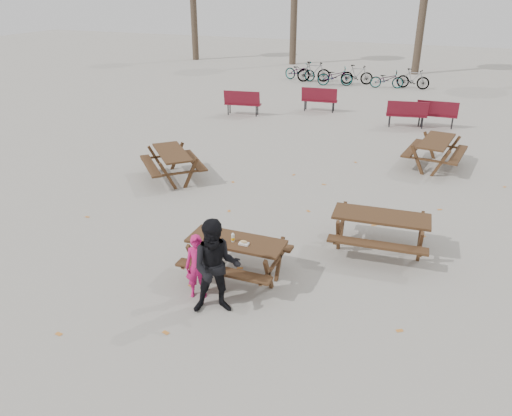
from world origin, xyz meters
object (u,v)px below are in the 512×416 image
(picnic_table_north, at_px, (173,165))
(picnic_table_far, at_px, (435,154))
(main_picnic_table, at_px, (236,249))
(picnic_table_east, at_px, (380,233))
(food_tray, at_px, (244,244))
(soda_bottle, at_px, (233,238))
(child, at_px, (198,267))
(adult, at_px, (216,267))

(picnic_table_north, bearing_deg, picnic_table_far, 75.52)
(main_picnic_table, bearing_deg, picnic_table_far, 68.36)
(main_picnic_table, bearing_deg, picnic_table_east, 39.77)
(picnic_table_far, bearing_deg, food_tray, 167.91)
(picnic_table_east, height_order, picnic_table_far, picnic_table_far)
(soda_bottle, distance_m, child, 0.87)
(child, bearing_deg, food_tray, 31.71)
(food_tray, bearing_deg, soda_bottle, 171.85)
(food_tray, xyz_separation_m, picnic_table_east, (2.15, 2.06, -0.38))
(soda_bottle, height_order, child, child)
(soda_bottle, xyz_separation_m, adult, (0.16, -1.04, 0.00))
(food_tray, height_order, child, child)
(adult, height_order, picnic_table_north, adult)
(soda_bottle, height_order, picnic_table_far, soda_bottle)
(main_picnic_table, xyz_separation_m, picnic_table_north, (-3.71, 4.05, -0.18))
(food_tray, relative_size, adult, 0.11)
(child, xyz_separation_m, picnic_table_east, (2.72, 2.79, -0.19))
(main_picnic_table, bearing_deg, food_tray, -28.05)
(food_tray, xyz_separation_m, picnic_table_far, (2.89, 7.88, -0.37))
(picnic_table_east, relative_size, picnic_table_far, 0.99)
(child, height_order, picnic_table_east, child)
(soda_bottle, relative_size, child, 0.14)
(picnic_table_north, relative_size, picnic_table_far, 0.96)
(adult, bearing_deg, soda_bottle, 74.07)
(main_picnic_table, height_order, picnic_table_north, picnic_table_north)
(adult, bearing_deg, food_tray, 61.31)
(main_picnic_table, relative_size, picnic_table_far, 0.92)
(adult, relative_size, picnic_table_east, 0.88)
(picnic_table_east, relative_size, picnic_table_north, 1.03)
(soda_bottle, xyz_separation_m, picnic_table_north, (-3.68, 4.12, -0.44))
(picnic_table_east, xyz_separation_m, picnic_table_far, (0.73, 5.82, 0.01))
(main_picnic_table, height_order, soda_bottle, soda_bottle)
(main_picnic_table, relative_size, food_tray, 10.00)
(food_tray, distance_m, picnic_table_north, 5.72)
(soda_bottle, relative_size, picnic_table_far, 0.09)
(food_tray, bearing_deg, picnic_table_north, 133.26)
(child, xyz_separation_m, picnic_table_far, (3.45, 8.61, -0.18))
(main_picnic_table, height_order, adult, adult)
(main_picnic_table, bearing_deg, child, -113.76)
(food_tray, xyz_separation_m, picnic_table_north, (-3.91, 4.15, -0.39))
(food_tray, distance_m, child, 0.95)
(picnic_table_far, bearing_deg, main_picnic_table, 166.40)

